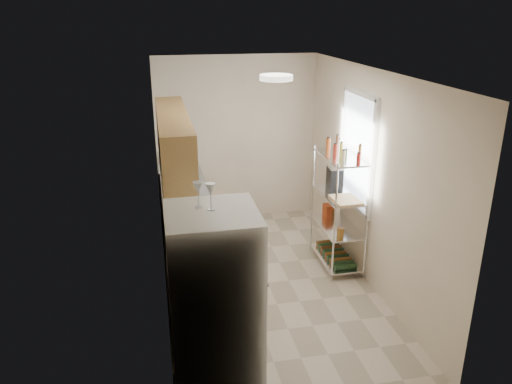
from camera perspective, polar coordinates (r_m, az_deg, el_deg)
The scene contains 16 objects.
room at distance 5.80m, azimuth 1.43°, elevation 0.79°, with size 2.52×4.42×2.62m.
counter_run at distance 6.41m, azimuth -7.60°, elevation -5.66°, with size 0.63×3.51×0.90m.
upper_cabinets at distance 5.61m, azimuth -9.35°, elevation 5.30°, with size 0.33×2.20×0.72m, color #B28B4C.
range_hood at distance 6.50m, azimuth -9.03°, elevation 3.51°, with size 0.50×0.60×0.12m, color #B7BABC.
window at distance 6.42m, azimuth 11.47°, elevation 4.64°, with size 0.06×1.00×1.46m, color white.
bakers_rack at distance 6.42m, azimuth 9.58°, elevation 0.63°, with size 0.45×0.90×1.73m.
ceiling_dome at distance 5.22m, azimuth 2.32°, elevation 12.95°, with size 0.34×0.34×0.06m, color white.
refrigerator at distance 4.26m, azimuth -4.73°, elevation -13.27°, with size 0.73×0.73×1.76m, color white.
wine_glass_a at distance 3.85m, azimuth -5.20°, elevation -0.52°, with size 0.08×0.08×0.22m, color silver, non-canonical shape.
wine_glass_b at distance 3.90m, azimuth -6.64°, elevation -0.34°, with size 0.08×0.08×0.21m, color silver, non-canonical shape.
rice_cooker at distance 6.18m, azimuth -8.28°, elevation -1.09°, with size 0.26×0.26×0.21m, color white.
frying_pan_large at distance 6.52m, azimuth -8.33°, elevation -0.74°, with size 0.25×0.25×0.04m, color black.
frying_pan_small at distance 6.81m, azimuth -8.49°, elevation 0.15°, with size 0.20×0.20×0.04m, color black.
cutting_board at distance 6.21m, azimuth 10.24°, elevation -0.91°, with size 0.31×0.40×0.03m, color tan.
espresso_machine at distance 6.60m, azimuth 8.98°, elevation 1.69°, with size 0.17×0.26×0.30m, color black.
storage_bag at distance 6.87m, azimuth 8.25°, elevation -2.10°, with size 0.11×0.15×0.17m, color #963212.
Camera 1 is at (-1.26, -5.33, 3.23)m, focal length 35.00 mm.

